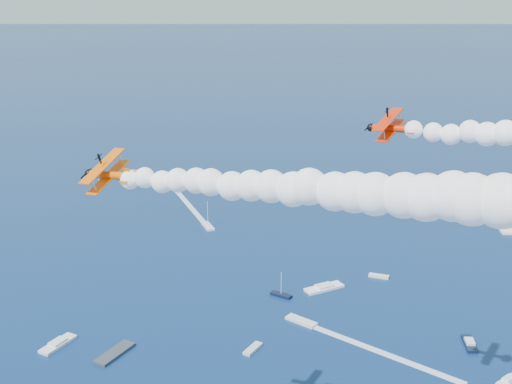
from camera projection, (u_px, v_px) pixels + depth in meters
The scene contains 5 objects.
biplane_lead at pixel (393, 129), 99.21m from camera, with size 7.53×8.45×5.09m, color red, non-canonical shape.
biplane_trail at pixel (109, 175), 92.28m from camera, with size 7.76×8.71×5.25m, color #F15B05, non-canonical shape.
smoke_trail_trail at pixel (344, 191), 77.80m from camera, with size 66.17×13.15×11.78m, color white, non-canonical shape.
spectator_boats at pixel (469, 297), 180.73m from camera, with size 205.11×172.49×0.70m.
boat_wakes at pixel (426, 297), 181.84m from camera, with size 222.87×71.68×0.04m.
Camera 1 is at (45.02, -62.10, 83.53)m, focal length 48.44 mm.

